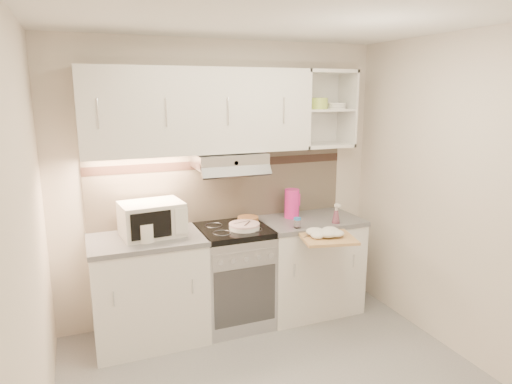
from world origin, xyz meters
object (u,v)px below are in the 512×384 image
microwave (152,219)px  glass_jar (293,203)px  spray_bottle (336,215)px  electric_range (234,276)px  plate_stack (244,226)px  pink_pitcher (292,203)px  cutting_board (328,238)px  watering_can (147,231)px

microwave → glass_jar: bearing=0.5°
microwave → spray_bottle: 1.61m
glass_jar → electric_range: bearing=-163.4°
plate_stack → spray_bottle: size_ratio=1.39×
electric_range → glass_jar: glass_jar is taller
pink_pitcher → microwave: bearing=-174.4°
electric_range → plate_stack: size_ratio=3.40×
microwave → cutting_board: 1.46m
glass_jar → spray_bottle: glass_jar is taller
plate_stack → pink_pitcher: (0.54, 0.17, 0.11)m
plate_stack → glass_jar: (0.60, 0.28, 0.09)m
microwave → plate_stack: (0.76, -0.12, -0.11)m
glass_jar → cutting_board: size_ratio=0.52×
watering_can → pink_pitcher: pink_pitcher is taller
electric_range → cutting_board: bearing=-36.6°
plate_stack → cutting_board: (0.58, -0.41, -0.05)m
electric_range → plate_stack: bearing=-47.1°
electric_range → plate_stack: plate_stack is taller
glass_jar → cutting_board: glass_jar is taller
watering_can → pink_pitcher: size_ratio=1.00×
spray_bottle → watering_can: bearing=162.7°
glass_jar → spray_bottle: size_ratio=1.17×
watering_can → spray_bottle: watering_can is taller
electric_range → glass_jar: (0.67, 0.20, 0.56)m
electric_range → pink_pitcher: bearing=8.8°
cutting_board → plate_stack: bearing=157.8°
microwave → pink_pitcher: 1.30m
electric_range → spray_bottle: spray_bottle is taller
pink_pitcher → spray_bottle: size_ratio=1.43×
pink_pitcher → cutting_board: pink_pitcher is taller
watering_can → plate_stack: bearing=-3.4°
watering_can → cutting_board: bearing=-20.3°
spray_bottle → glass_jar: bearing=105.5°
microwave → watering_can: microwave is taller
spray_bottle → plate_stack: bearing=157.2°
watering_can → cutting_board: size_ratio=0.64×
plate_stack → pink_pitcher: pink_pitcher is taller
glass_jar → plate_stack: bearing=-155.0°
pink_pitcher → cutting_board: size_ratio=0.64×
pink_pitcher → electric_range: bearing=-167.9°
microwave → spray_bottle: bearing=-15.3°
pink_pitcher → cutting_board: 0.61m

